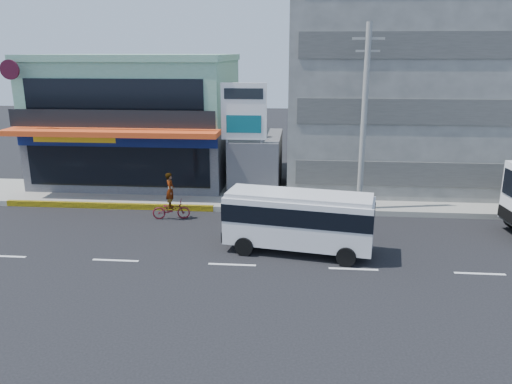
% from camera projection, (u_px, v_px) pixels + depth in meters
% --- Properties ---
extents(ground, '(120.00, 120.00, 0.00)m').
position_uv_depth(ground, '(232.00, 265.00, 20.78)').
color(ground, black).
rests_on(ground, ground).
extents(sidewalk, '(70.00, 5.00, 0.30)m').
position_uv_depth(sidewalk, '(337.00, 200.00, 29.43)').
color(sidewalk, gray).
rests_on(sidewalk, ground).
extents(shop_building, '(12.40, 11.70, 8.00)m').
position_uv_depth(shop_building, '(142.00, 122.00, 33.75)').
color(shop_building, '#414146').
rests_on(shop_building, ground).
extents(concrete_building, '(16.00, 12.00, 14.00)m').
position_uv_depth(concrete_building, '(414.00, 77.00, 32.42)').
color(concrete_building, gray).
rests_on(concrete_building, ground).
extents(gap_structure, '(3.00, 6.00, 3.50)m').
position_uv_depth(gap_structure, '(257.00, 162.00, 31.82)').
color(gap_structure, '#414146').
rests_on(gap_structure, ground).
extents(satellite_dish, '(1.50, 1.50, 0.15)m').
position_uv_depth(satellite_dish, '(256.00, 137.00, 30.36)').
color(satellite_dish, slate).
rests_on(satellite_dish, gap_structure).
extents(billboard, '(2.60, 0.18, 6.90)m').
position_uv_depth(billboard, '(244.00, 118.00, 28.31)').
color(billboard, gray).
rests_on(billboard, ground).
extents(utility_pole_near, '(1.60, 0.30, 10.00)m').
position_uv_depth(utility_pole_near, '(364.00, 120.00, 25.97)').
color(utility_pole_near, '#999993').
rests_on(utility_pole_near, ground).
extents(minibus, '(6.70, 3.13, 2.70)m').
position_uv_depth(minibus, '(299.00, 217.00, 21.71)').
color(minibus, silver).
rests_on(minibus, ground).
extents(sedan, '(4.41, 2.84, 1.40)m').
position_uv_depth(sedan, '(304.00, 220.00, 24.18)').
color(sedan, tan).
rests_on(sedan, ground).
extents(motorcycle_rider, '(2.04, 0.99, 2.51)m').
position_uv_depth(motorcycle_rider, '(171.00, 204.00, 26.28)').
color(motorcycle_rider, '#570C17').
rests_on(motorcycle_rider, ground).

